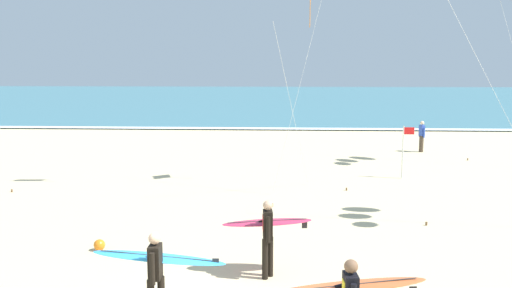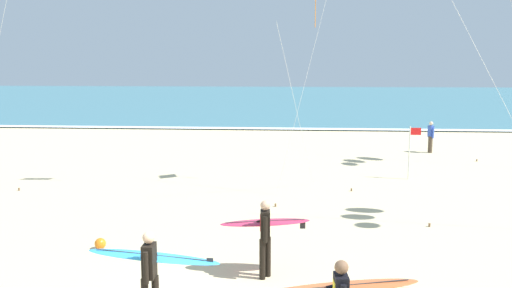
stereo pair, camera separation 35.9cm
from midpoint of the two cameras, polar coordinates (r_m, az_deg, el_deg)
name	(u,v)px [view 1 (the left image)]	position (r m, az deg, el deg)	size (l,w,h in m)	color
ocean_water	(271,99)	(67.13, 1.40, 4.64)	(160.00, 60.00, 0.08)	teal
shoreline_foam	(262,128)	(37.56, 0.36, 1.61)	(160.00, 1.03, 0.01)	white
surfer_trailing	(267,229)	(12.15, 0.31, -8.64)	(2.01, 0.97, 1.71)	black
surfer_third	(157,266)	(10.25, -11.06, -12.11)	(2.42, 0.90, 1.71)	black
bystander_blue_top	(422,136)	(29.48, 16.25, 0.77)	(0.27, 0.48, 1.59)	#4C3D2D
lifeguard_flag	(404,147)	(22.60, 14.49, -0.28)	(0.45, 0.05, 2.10)	silver
beach_ball	(99,245)	(14.49, -16.42, -9.88)	(0.28, 0.28, 0.28)	orange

